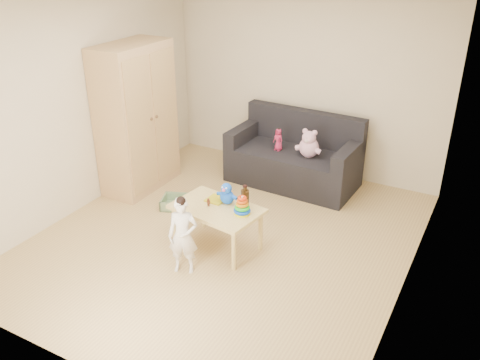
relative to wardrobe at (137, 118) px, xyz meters
The scene contains 13 objects.
room 1.86m from the wardrobe, 20.46° to the right, with size 4.50×4.50×4.50m.
wardrobe is the anchor object (origin of this frame).
sofa 2.23m from the wardrobe, 30.07° to the left, with size 1.75×0.87×0.49m, color black.
play_table 2.05m from the wardrobe, 25.92° to the right, with size 0.95×0.60×0.50m, color #E8D07F.
storage_bin 1.26m from the wardrobe, 19.48° to the right, with size 0.43×0.32×0.13m, color gray, non-canonical shape.
toddler 2.23m from the wardrobe, 40.07° to the right, with size 0.30×0.20×0.82m, color white.
pink_bear 2.31m from the wardrobe, 24.77° to the left, with size 0.28×0.24×0.33m, color #EFB0D7, non-canonical shape.
doll 1.92m from the wardrobe, 30.91° to the left, with size 0.15×0.10×0.30m, color #BE2351.
ring_stacker 2.23m from the wardrobe, 22.29° to the right, with size 0.18×0.18×0.21m.
brown_bottle 2.13m from the wardrobe, 18.93° to the right, with size 0.09×0.09×0.26m.
blue_plush 1.94m from the wardrobe, 21.57° to the right, with size 0.21×0.16×0.25m, color #1C63FF, non-canonical shape.
wooden_figure 1.89m from the wardrobe, 27.73° to the right, with size 0.04×0.03×0.10m, color brown, non-canonical shape.
yellow_book 1.84m from the wardrobe, 23.20° to the right, with size 0.20×0.20×0.02m, color gold.
Camera 1 is at (2.53, -4.31, 3.18)m, focal length 38.00 mm.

